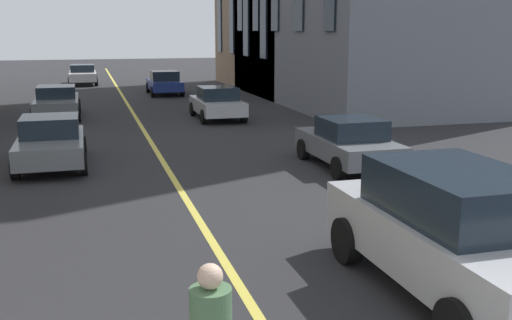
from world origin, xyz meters
TOP-DOWN VIEW (x-y plane):
  - lane_centre_line at (20.00, 0.00)m, footprint 80.00×0.16m
  - car_grey_trailing at (25.76, 3.28)m, footprint 4.40×1.95m
  - car_grey_parked_a at (15.78, 3.06)m, footprint 3.90×1.89m
  - car_silver_mid at (23.39, -3.35)m, footprint 3.90×1.89m
  - car_blue_near at (33.99, -2.47)m, footprint 3.90×1.89m
  - car_silver_far at (5.43, -2.88)m, footprint 4.70×2.14m
  - car_grey_parked_b at (13.40, -4.90)m, footprint 3.90×1.89m
  - car_white_oncoming at (42.33, 2.18)m, footprint 4.40×1.95m

SIDE VIEW (x-z plane):
  - lane_centre_line at x=20.00m, z-range 0.00..0.01m
  - car_grey_parked_a at x=15.78m, z-range 0.00..1.40m
  - car_silver_mid at x=23.39m, z-range 0.00..1.40m
  - car_blue_near at x=33.99m, z-range 0.00..1.40m
  - car_grey_parked_b at x=13.40m, z-range 0.00..1.40m
  - car_grey_trailing at x=25.76m, z-range 0.02..1.39m
  - car_white_oncoming at x=42.33m, z-range 0.02..1.39m
  - car_silver_far at x=5.43m, z-range 0.03..1.91m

